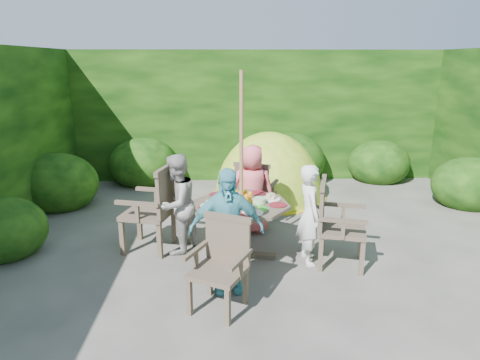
{
  "coord_description": "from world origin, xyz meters",
  "views": [
    {
      "loc": [
        -0.64,
        -4.73,
        2.29
      ],
      "look_at": [
        -0.44,
        0.44,
        0.85
      ],
      "focal_mm": 32.0,
      "sensor_mm": 36.0,
      "label": 1
    }
  ],
  "objects_px": {
    "dome_tent": "(268,196)",
    "child_back": "(252,189)",
    "parasol_pole": "(241,168)",
    "child_right": "(310,215)",
    "garden_chair_left": "(155,207)",
    "child_left": "(177,204)",
    "child_front": "(227,231)",
    "garden_chair_back": "(255,192)",
    "garden_chair_right": "(335,222)",
    "garden_chair_front": "(221,262)",
    "patio_table": "(242,212)"
  },
  "relations": [
    {
      "from": "garden_chair_back",
      "to": "child_front",
      "type": "relative_size",
      "value": 0.69
    },
    {
      "from": "parasol_pole",
      "to": "garden_chair_back",
      "type": "xyz_separation_m",
      "value": [
        0.24,
        1.08,
        -0.62
      ]
    },
    {
      "from": "garden_chair_right",
      "to": "child_left",
      "type": "bearing_deg",
      "value": 92.46
    },
    {
      "from": "patio_table",
      "to": "child_front",
      "type": "distance_m",
      "value": 0.8
    },
    {
      "from": "garden_chair_right",
      "to": "parasol_pole",
      "type": "bearing_deg",
      "value": 92.54
    },
    {
      "from": "parasol_pole",
      "to": "garden_chair_left",
      "type": "height_order",
      "value": "parasol_pole"
    },
    {
      "from": "dome_tent",
      "to": "child_right",
      "type": "bearing_deg",
      "value": -67.27
    },
    {
      "from": "parasol_pole",
      "to": "child_front",
      "type": "relative_size",
      "value": 1.69
    },
    {
      "from": "garden_chair_front",
      "to": "child_back",
      "type": "distance_m",
      "value": 1.91
    },
    {
      "from": "child_left",
      "to": "child_front",
      "type": "relative_size",
      "value": 0.95
    },
    {
      "from": "parasol_pole",
      "to": "child_right",
      "type": "height_order",
      "value": "parasol_pole"
    },
    {
      "from": "garden_chair_back",
      "to": "child_front",
      "type": "distance_m",
      "value": 1.91
    },
    {
      "from": "dome_tent",
      "to": "child_back",
      "type": "bearing_deg",
      "value": -85.97
    },
    {
      "from": "parasol_pole",
      "to": "garden_chair_left",
      "type": "distance_m",
      "value": 1.22
    },
    {
      "from": "child_front",
      "to": "child_back",
      "type": "bearing_deg",
      "value": 72.69
    },
    {
      "from": "patio_table",
      "to": "child_right",
      "type": "distance_m",
      "value": 0.8
    },
    {
      "from": "child_right",
      "to": "child_back",
      "type": "relative_size",
      "value": 0.96
    },
    {
      "from": "parasol_pole",
      "to": "garden_chair_back",
      "type": "distance_m",
      "value": 1.26
    },
    {
      "from": "garden_chair_right",
      "to": "child_right",
      "type": "bearing_deg",
      "value": 93.04
    },
    {
      "from": "parasol_pole",
      "to": "garden_chair_back",
      "type": "bearing_deg",
      "value": 77.66
    },
    {
      "from": "child_left",
      "to": "dome_tent",
      "type": "bearing_deg",
      "value": 177.12
    },
    {
      "from": "garden_chair_left",
      "to": "child_front",
      "type": "bearing_deg",
      "value": 55.05
    },
    {
      "from": "garden_chair_right",
      "to": "dome_tent",
      "type": "height_order",
      "value": "dome_tent"
    },
    {
      "from": "garden_chair_left",
      "to": "garden_chair_front",
      "type": "distance_m",
      "value": 1.57
    },
    {
      "from": "garden_chair_left",
      "to": "garden_chair_front",
      "type": "relative_size",
      "value": 1.22
    },
    {
      "from": "garden_chair_back",
      "to": "dome_tent",
      "type": "relative_size",
      "value": 0.38
    },
    {
      "from": "garden_chair_left",
      "to": "child_left",
      "type": "height_order",
      "value": "child_left"
    },
    {
      "from": "garden_chair_back",
      "to": "child_left",
      "type": "distance_m",
      "value": 1.36
    },
    {
      "from": "garden_chair_right",
      "to": "child_front",
      "type": "bearing_deg",
      "value": 128.64
    },
    {
      "from": "garden_chair_front",
      "to": "child_left",
      "type": "relative_size",
      "value": 0.69
    },
    {
      "from": "garden_chair_right",
      "to": "patio_table",
      "type": "bearing_deg",
      "value": 92.49
    },
    {
      "from": "garden_chair_front",
      "to": "child_left",
      "type": "xyz_separation_m",
      "value": [
        -0.55,
        1.26,
        0.16
      ]
    },
    {
      "from": "parasol_pole",
      "to": "garden_chair_left",
      "type": "relative_size",
      "value": 2.11
    },
    {
      "from": "garden_chair_front",
      "to": "child_right",
      "type": "bearing_deg",
      "value": 68.5
    },
    {
      "from": "patio_table",
      "to": "garden_chair_back",
      "type": "relative_size",
      "value": 1.56
    },
    {
      "from": "child_front",
      "to": "garden_chair_left",
      "type": "bearing_deg",
      "value": 126.43
    },
    {
      "from": "garden_chair_back",
      "to": "garden_chair_front",
      "type": "relative_size",
      "value": 1.05
    },
    {
      "from": "child_right",
      "to": "child_left",
      "type": "bearing_deg",
      "value": 70.31
    },
    {
      "from": "garden_chair_right",
      "to": "dome_tent",
      "type": "xyz_separation_m",
      "value": [
        -0.5,
        2.59,
        -0.51
      ]
    },
    {
      "from": "patio_table",
      "to": "child_back",
      "type": "xyz_separation_m",
      "value": [
        0.18,
        0.78,
        0.04
      ]
    },
    {
      "from": "parasol_pole",
      "to": "patio_table",
      "type": "bearing_deg",
      "value": -0.17
    },
    {
      "from": "child_right",
      "to": "child_back",
      "type": "bearing_deg",
      "value": 25.31
    },
    {
      "from": "patio_table",
      "to": "garden_chair_right",
      "type": "distance_m",
      "value": 1.09
    },
    {
      "from": "garden_chair_front",
      "to": "child_left",
      "type": "distance_m",
      "value": 1.39
    },
    {
      "from": "child_right",
      "to": "dome_tent",
      "type": "bearing_deg",
      "value": -1.97
    },
    {
      "from": "child_right",
      "to": "child_back",
      "type": "xyz_separation_m",
      "value": [
        -0.6,
        0.96,
        0.02
      ]
    },
    {
      "from": "garden_chair_right",
      "to": "child_back",
      "type": "bearing_deg",
      "value": 56.31
    },
    {
      "from": "garden_chair_back",
      "to": "garden_chair_right",
      "type": "bearing_deg",
      "value": 144.0
    },
    {
      "from": "garden_chair_right",
      "to": "garden_chair_front",
      "type": "height_order",
      "value": "garden_chair_right"
    },
    {
      "from": "child_right",
      "to": "child_left",
      "type": "height_order",
      "value": "child_left"
    }
  ]
}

